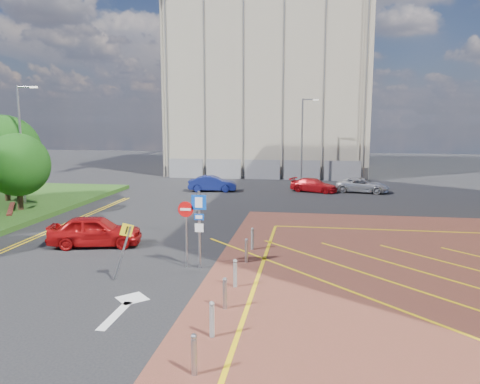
% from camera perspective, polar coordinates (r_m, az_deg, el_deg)
% --- Properties ---
extents(ground, '(140.00, 140.00, 0.00)m').
position_cam_1_polar(ground, '(18.78, -7.15, -10.03)').
color(ground, black).
rests_on(ground, ground).
extents(tree_c, '(4.00, 4.00, 4.90)m').
position_cam_1_polar(tree_c, '(32.89, -25.48, 3.00)').
color(tree_c, '#3D2B1C').
rests_on(tree_c, grass_bed).
extents(tree_d, '(5.00, 5.00, 6.08)m').
position_cam_1_polar(tree_d, '(37.00, -26.81, 4.52)').
color(tree_d, '#3D2B1C').
rests_on(tree_d, grass_bed).
extents(lamp_left_far, '(1.53, 0.16, 8.00)m').
position_cam_1_polar(lamp_left_far, '(34.96, -25.06, 5.74)').
color(lamp_left_far, '#9EA0A8').
rests_on(lamp_left_far, grass_bed).
extents(lamp_back, '(1.53, 0.16, 8.00)m').
position_cam_1_polar(lamp_back, '(45.11, 7.67, 6.63)').
color(lamp_back, '#9EA0A8').
rests_on(lamp_back, ground).
extents(sign_cluster, '(1.17, 0.12, 3.20)m').
position_cam_1_polar(sign_cluster, '(19.09, -5.60, -3.59)').
color(sign_cluster, '#9EA0A8').
rests_on(sign_cluster, ground).
extents(warning_sign, '(0.84, 0.43, 2.24)m').
position_cam_1_polar(warning_sign, '(18.06, -13.96, -6.25)').
color(warning_sign, '#9EA0A8').
rests_on(warning_sign, ground).
extents(bollard_row, '(0.14, 11.14, 0.90)m').
position_cam_1_polar(bollard_row, '(16.60, -0.98, -10.81)').
color(bollard_row, '#9EA0A8').
rests_on(bollard_row, forecourt).
extents(construction_building, '(21.20, 19.20, 22.00)m').
position_cam_1_polar(construction_building, '(57.50, 3.87, 13.77)').
color(construction_building, gray).
rests_on(construction_building, ground).
extents(construction_fence, '(21.60, 0.06, 2.00)m').
position_cam_1_polar(construction_fence, '(47.51, 3.92, 2.73)').
color(construction_fence, gray).
rests_on(construction_fence, ground).
extents(car_red_left, '(4.66, 2.69, 1.49)m').
position_cam_1_polar(car_red_left, '(23.61, -17.22, -4.54)').
color(car_red_left, '#A60E0F').
rests_on(car_red_left, ground).
extents(car_blue_back, '(4.17, 1.84, 1.33)m').
position_cam_1_polar(car_blue_back, '(39.67, -3.38, 1.03)').
color(car_blue_back, navy).
rests_on(car_blue_back, ground).
extents(car_red_back, '(4.26, 2.77, 1.15)m').
position_cam_1_polar(car_red_back, '(39.79, 8.97, 0.83)').
color(car_red_back, red).
rests_on(car_red_back, ground).
extents(car_silver_back, '(4.61, 2.81, 1.20)m').
position_cam_1_polar(car_silver_back, '(40.37, 14.73, 0.80)').
color(car_silver_back, silver).
rests_on(car_silver_back, ground).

